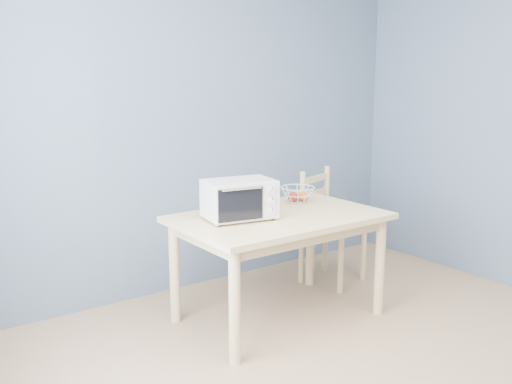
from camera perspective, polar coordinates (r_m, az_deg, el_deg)
room at (r=2.84m, az=17.82°, el=3.27°), size 4.01×4.51×2.61m
dining_table at (r=3.93m, az=2.33°, el=-3.72°), size 1.40×0.90×0.75m
toaster_oven at (r=3.74m, az=-1.92°, el=-0.70°), size 0.50×0.38×0.26m
fruit_basket at (r=4.29m, az=4.14°, el=-0.24°), size 0.29×0.29×0.12m
dining_chair at (r=4.75m, az=7.29°, el=-3.48°), size 0.53×0.53×0.93m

